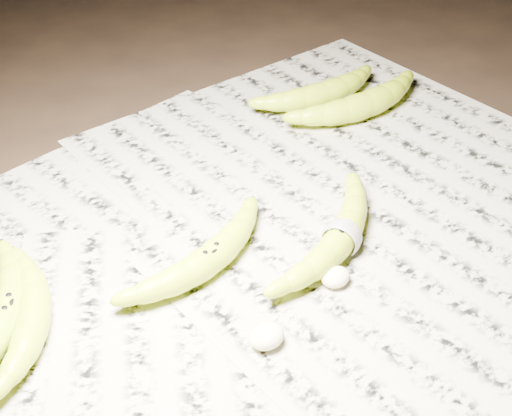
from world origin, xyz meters
TOP-DOWN VIEW (x-y plane):
  - ground at (0.00, 0.00)m, footprint 3.00×3.00m
  - newspaper_patch at (0.03, 0.02)m, footprint 0.90×0.70m
  - banana_left_a at (-0.26, 0.05)m, footprint 0.14×0.18m
  - banana_left_b at (-0.24, 0.03)m, footprint 0.12×0.18m
  - banana_center at (-0.06, -0.00)m, footprint 0.20×0.10m
  - banana_taped at (0.08, -0.06)m, footprint 0.21×0.14m
  - banana_upper_a at (0.31, 0.15)m, footprint 0.21×0.07m
  - banana_upper_b at (0.28, 0.21)m, footprint 0.19×0.07m
  - measuring_tape at (0.08, -0.06)m, footprint 0.02×0.04m
  - flesh_chunk_a at (-0.07, -0.12)m, footprint 0.04×0.03m
  - flesh_chunk_b at (0.04, -0.10)m, footprint 0.03×0.03m
  - flesh_chunk_c at (0.04, -0.07)m, footprint 0.03×0.02m

SIDE VIEW (x-z plane):
  - ground at x=0.00m, z-range 0.00..0.00m
  - newspaper_patch at x=0.03m, z-range 0.00..0.01m
  - flesh_chunk_c at x=0.04m, z-range 0.01..0.02m
  - flesh_chunk_b at x=0.04m, z-range 0.01..0.03m
  - flesh_chunk_a at x=-0.07m, z-range 0.01..0.03m
  - banana_left_a at x=-0.26m, z-range 0.01..0.04m
  - banana_left_b at x=-0.24m, z-range 0.01..0.04m
  - banana_taped at x=0.08m, z-range 0.01..0.04m
  - measuring_tape at x=0.08m, z-range 0.00..0.05m
  - banana_center at x=-0.06m, z-range 0.01..0.04m
  - banana_upper_b at x=0.28m, z-range 0.01..0.05m
  - banana_upper_a at x=0.31m, z-range 0.01..0.05m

